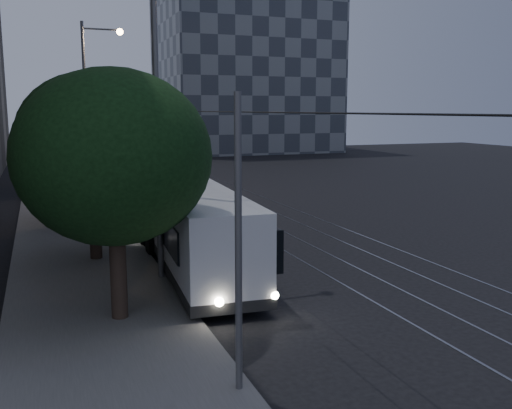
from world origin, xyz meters
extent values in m
plane|color=black|center=(0.00, 0.00, 0.00)|extent=(120.00, 120.00, 0.00)
cube|color=slate|center=(-7.50, 20.00, 0.07)|extent=(5.00, 90.00, 0.15)
cube|color=gray|center=(0.28, 20.00, 0.01)|extent=(0.08, 90.00, 0.02)
cube|color=gray|center=(1.72, 20.00, 0.01)|extent=(0.08, 90.00, 0.02)
cube|color=gray|center=(3.28, 20.00, 0.01)|extent=(0.08, 90.00, 0.02)
cube|color=gray|center=(4.72, 20.00, 0.01)|extent=(0.08, 90.00, 0.02)
cylinder|color=black|center=(-3.85, 20.00, 5.60)|extent=(0.02, 90.00, 0.02)
cylinder|color=black|center=(-3.15, 20.00, 5.60)|extent=(0.02, 90.00, 0.02)
cylinder|color=#5E5D60|center=(-5.30, -10.00, 3.00)|extent=(0.14, 0.14, 6.00)
cylinder|color=#5E5D60|center=(-5.30, 10.00, 3.00)|extent=(0.14, 0.14, 6.00)
cylinder|color=#5E5D60|center=(-5.30, 30.00, 3.00)|extent=(0.14, 0.14, 6.00)
cylinder|color=#5E5D60|center=(-5.30, 50.00, 3.00)|extent=(0.14, 0.14, 6.00)
cube|color=#373D47|center=(18.00, 55.00, 12.00)|extent=(22.00, 18.00, 24.00)
cube|color=silver|center=(-3.82, -0.87, 1.63)|extent=(3.05, 11.17, 2.62)
cube|color=black|center=(-3.82, -0.87, 0.46)|extent=(3.09, 11.22, 0.32)
cube|color=black|center=(-3.82, -0.41, 1.75)|extent=(2.96, 8.88, 0.97)
cube|color=black|center=(-3.82, -6.36, 1.89)|extent=(2.05, 0.21, 1.20)
cube|color=black|center=(-3.82, 4.62, 1.84)|extent=(1.85, 0.20, 0.92)
cube|color=green|center=(-3.82, -6.36, 2.72)|extent=(1.47, 0.15, 0.29)
cube|color=#9D9D9F|center=(-3.82, 1.89, 3.18)|extent=(2.07, 2.15, 0.46)
sphere|color=white|center=(-4.60, -6.41, 0.69)|extent=(0.24, 0.24, 0.24)
sphere|color=white|center=(-3.04, -6.41, 0.69)|extent=(0.24, 0.24, 0.24)
cylinder|color=#5E5D60|center=(-4.10, 2.86, 4.32)|extent=(0.06, 4.17, 2.61)
cylinder|color=#5E5D60|center=(-3.54, 2.86, 4.32)|extent=(0.06, 4.17, 2.61)
cylinder|color=black|center=(-4.94, -4.40, 0.46)|extent=(0.28, 0.92, 0.92)
cylinder|color=black|center=(-2.70, -4.40, 0.46)|extent=(0.28, 0.92, 0.92)
cylinder|color=black|center=(-4.94, 1.56, 0.46)|extent=(0.28, 0.92, 0.92)
cylinder|color=black|center=(-2.70, 1.56, 0.46)|extent=(0.28, 0.92, 0.92)
cylinder|color=black|center=(-4.94, 3.33, 0.46)|extent=(0.28, 0.92, 0.92)
cylinder|color=black|center=(-2.70, 3.33, 0.46)|extent=(0.28, 0.92, 0.92)
imported|color=gray|center=(-3.64, 11.55, 0.88)|extent=(2.94, 6.34, 1.76)
imported|color=white|center=(-3.62, 14.64, 0.74)|extent=(3.16, 4.68, 1.48)
imported|color=silver|center=(-4.30, 23.23, 0.78)|extent=(2.38, 5.44, 1.56)
imported|color=silver|center=(-4.21, 27.51, 0.68)|extent=(2.05, 4.31, 1.36)
imported|color=silver|center=(-2.70, 33.55, 0.63)|extent=(1.61, 3.76, 1.27)
cylinder|color=black|center=(-7.00, -5.11, 1.28)|extent=(0.44, 0.44, 2.56)
ellipsoid|color=black|center=(-7.00, -5.11, 4.46)|extent=(5.07, 5.07, 4.57)
cylinder|color=black|center=(-7.00, 1.50, 1.33)|extent=(0.44, 0.44, 2.67)
ellipsoid|color=black|center=(-7.00, 1.50, 4.65)|extent=(5.28, 5.28, 4.75)
cylinder|color=black|center=(-6.72, 9.00, 1.15)|extent=(0.44, 0.44, 2.31)
ellipsoid|color=black|center=(-6.72, 9.00, 4.14)|extent=(4.88, 4.88, 4.39)
cylinder|color=black|center=(-7.00, 20.82, 1.30)|extent=(0.44, 0.44, 2.61)
ellipsoid|color=black|center=(-7.00, 20.82, 4.19)|extent=(4.21, 4.21, 3.79)
cylinder|color=black|center=(-6.68, 27.39, 1.12)|extent=(0.44, 0.44, 2.24)
ellipsoid|color=black|center=(-6.68, 27.39, 4.14)|extent=(5.05, 5.05, 4.55)
cylinder|color=black|center=(-6.70, 36.42, 1.27)|extent=(0.44, 0.44, 2.55)
ellipsoid|color=black|center=(-6.70, 36.42, 4.20)|extent=(4.40, 4.40, 3.96)
cylinder|color=#5E5D60|center=(-5.20, -1.74, 5.34)|extent=(0.20, 0.20, 10.67)
cylinder|color=#5E5D60|center=(-5.80, 18.82, 5.59)|extent=(0.20, 0.20, 11.19)
cylinder|color=#5E5D60|center=(-4.57, 18.82, 10.74)|extent=(2.46, 0.12, 0.12)
sphere|color=#EDBA82|center=(-3.45, 18.82, 10.63)|extent=(0.44, 0.44, 0.44)
camera|label=1|loc=(-8.77, -20.09, 5.67)|focal=40.00mm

